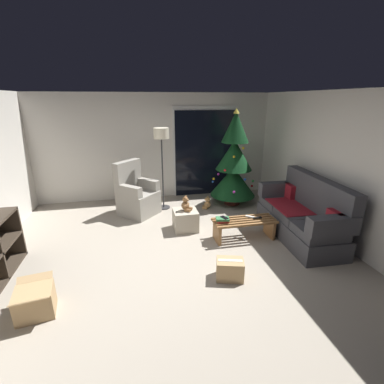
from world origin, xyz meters
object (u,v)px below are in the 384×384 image
Objects in this scene: teddy_bear_chestnut at (186,205)px; cardboard_box_taped_mid_floor at (230,269)px; book_stack at (223,220)px; christmas_tree at (234,164)px; ottoman at (185,220)px; coffee_table at (244,226)px; armchair at (137,196)px; cardboard_box_open_near_shelf at (35,302)px; cell_phone at (224,217)px; remote_black at (257,218)px; couch at (303,216)px; remote_white at (250,217)px; teddy_bear_honey_by_tree at (207,203)px; floor_lamp at (161,141)px.

cardboard_box_taped_mid_floor is (0.31, -1.60, -0.37)m from teddy_bear_chestnut.
book_stack is 0.86× the size of teddy_bear_chestnut.
christmas_tree is 1.89m from ottoman.
armchair is at bearing 139.54° from coffee_table.
cardboard_box_open_near_shelf is at bearing -113.58° from armchair.
cell_phone is 0.07× the size of christmas_tree.
remote_black is 1.78m from christmas_tree.
cardboard_box_taped_mid_floor is (-0.62, -1.04, -0.11)m from coffee_table.
teddy_bear_chestnut is (0.88, -0.98, 0.10)m from armchair.
couch reaches higher than book_stack.
cell_phone is at bearing 24.38° from cardboard_box_open_near_shelf.
remote_white reaches higher than cardboard_box_taped_mid_floor.
armchair is 2.85m from cardboard_box_taped_mid_floor.
cell_phone is 0.50× the size of teddy_bear_honey_by_tree.
cardboard_box_taped_mid_floor is (-0.75, -1.12, -0.23)m from remote_white.
floor_lamp is at bearing 114.87° from book_stack.
cardboard_box_open_near_shelf is at bearing -139.28° from ottoman.
teddy_bear_honey_by_tree reaches higher than cardboard_box_taped_mid_floor.
book_stack is 0.11× the size of christmas_tree.
book_stack is at bearing -47.92° from armchair.
cardboard_box_taped_mid_floor is (-0.22, -1.02, -0.27)m from book_stack.
christmas_tree is 1.08m from teddy_bear_honey_by_tree.
ottoman is at bearing -120.59° from remote_black.
christmas_tree reaches higher than teddy_bear_chestnut.
christmas_tree reaches higher than cardboard_box_open_near_shelf.
book_stack is 1.55m from teddy_bear_honey_by_tree.
book_stack reaches higher than ottoman.
coffee_table is at bearing -79.89° from teddy_bear_honey_by_tree.
floor_lamp is at bearing 140.41° from couch.
floor_lamp reaches higher than remote_white.
floor_lamp reaches higher than coffee_table.
remote_black is 0.27× the size of cardboard_box_open_near_shelf.
book_stack is 2.88m from cardboard_box_open_near_shelf.
coffee_table is (-1.04, 0.12, -0.15)m from couch.
ottoman is 1.54× the size of teddy_bear_chestnut.
remote_white is 0.55m from book_stack.
teddy_bear_chestnut reaches higher than cardboard_box_taped_mid_floor.
floor_lamp reaches higher than teddy_bear_honey_by_tree.
remote_black is 0.37× the size of cardboard_box_taped_mid_floor.
cardboard_box_open_near_shelf is (-2.07, -1.79, -0.03)m from ottoman.
book_stack is at bearing -93.11° from remote_black.
coffee_table reaches higher than cardboard_box_taped_mid_floor.
remote_black is (0.24, 0.01, 0.13)m from coffee_table.
cardboard_box_open_near_shelf is (-2.74, -2.71, 0.04)m from teddy_bear_honey_by_tree.
floor_lamp is (-1.22, 1.75, 1.26)m from coffee_table.
cell_phone is at bearing -177.24° from coffee_table.
cell_phone is at bearing -46.44° from ottoman.
christmas_tree is at bearing 15.54° from teddy_bear_honey_by_tree.
coffee_table is at bearing 173.30° from couch.
book_stack is 1.96m from christmas_tree.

